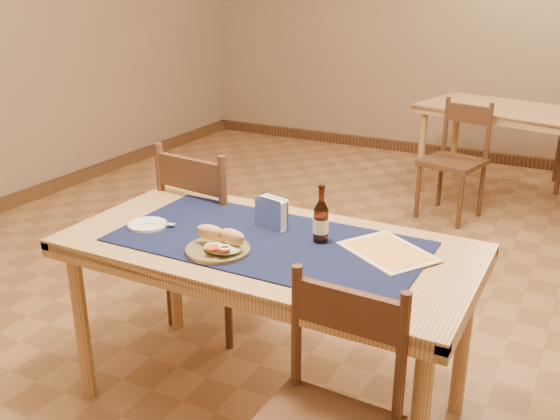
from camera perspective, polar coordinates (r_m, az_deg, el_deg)
The scene contains 13 objects.
room at distance 2.97m, azimuth 6.53°, elevation 14.29°, with size 6.04×7.04×2.84m.
main_table at distance 2.46m, azimuth -1.09°, elevation -4.71°, with size 1.60×0.80×0.75m.
placemat at distance 2.42m, azimuth -1.11°, elevation -2.88°, with size 1.20×0.60×0.01m, color #0F133A.
baseboard at distance 3.39m, azimuth 5.61°, elevation -9.04°, with size 6.00×7.00×0.10m.
back_table at distance 5.28m, azimuth 21.12°, elevation 7.71°, with size 1.65×1.09×0.75m.
chair_main_far at distance 3.14m, azimuth -5.95°, elevation -2.18°, with size 0.50×0.50×0.98m.
chair_back_near at distance 4.83m, azimuth 15.74°, elevation 4.57°, with size 0.49×0.49×0.87m.
sandwich_plate at distance 2.33m, azimuth -5.55°, elevation -3.27°, with size 0.24×0.24×0.09m.
side_plate at distance 2.62m, azimuth -12.03°, elevation -1.29°, with size 0.16×0.16×0.01m.
fork at distance 2.60m, azimuth -10.73°, elevation -1.25°, with size 0.13×0.06×0.00m.
beer_bottle at distance 2.39m, azimuth 3.76°, elevation -1.03°, with size 0.06×0.06×0.23m.
napkin_holder at distance 2.53m, azimuth -0.78°, elevation -0.31°, with size 0.16×0.09×0.13m.
menu_card at distance 2.36m, azimuth 9.85°, elevation -3.75°, with size 0.41×0.38×0.01m.
Camera 1 is at (1.08, -2.74, 1.72)m, focal length 40.00 mm.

